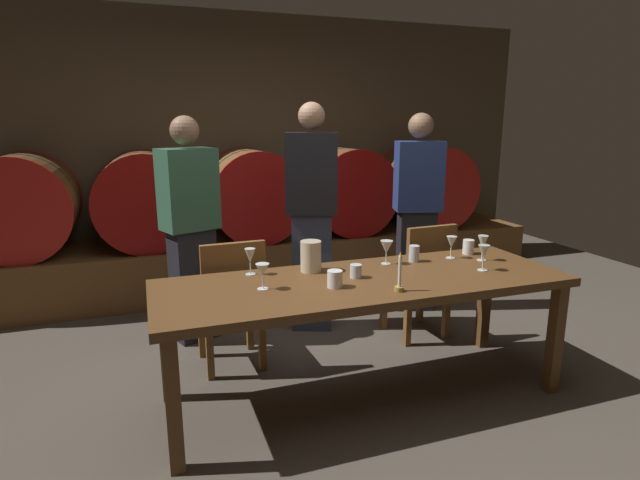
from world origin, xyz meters
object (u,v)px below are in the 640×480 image
at_px(wine_barrel_center, 252,194).
at_px(candle_center, 399,280).
at_px(wine_glass_left, 263,271).
at_px(cup_far_right, 468,247).
at_px(wine_barrel_far_left, 23,205).
at_px(dining_table, 365,291).
at_px(guest_right, 417,212).
at_px(wine_glass_center_left, 386,248).
at_px(wine_glass_right, 484,252).
at_px(wine_barrel_right, 344,190).
at_px(guest_left, 191,229).
at_px(chair_right, 422,275).
at_px(wine_barrel_far_right, 425,186).
at_px(wine_glass_far_left, 250,257).
at_px(cup_center_right, 414,254).
at_px(guest_center, 312,217).
at_px(pitcher, 311,256).
at_px(wine_glass_far_right, 483,243).
at_px(wine_glass_center_right, 451,243).
at_px(chair_left, 232,298).
at_px(cup_center_left, 356,271).
at_px(cup_far_left, 335,279).
at_px(wine_barrel_left, 145,200).

distance_m(wine_barrel_center, candle_center, 2.56).
relative_size(wine_glass_left, cup_far_right, 1.45).
bearing_deg(wine_barrel_center, wine_barrel_far_left, 180.00).
height_order(dining_table, guest_right, guest_right).
bearing_deg(wine_glass_center_left, wine_glass_right, -33.13).
height_order(wine_barrel_right, guest_left, guest_left).
bearing_deg(chair_right, candle_center, 49.01).
height_order(wine_barrel_right, wine_barrel_far_right, same).
bearing_deg(cup_far_right, wine_glass_far_left, 179.12).
bearing_deg(candle_center, wine_barrel_far_right, 56.93).
distance_m(wine_glass_far_left, cup_center_right, 1.05).
xyz_separation_m(chair_right, wine_glass_right, (-0.01, -0.71, 0.35)).
relative_size(guest_center, pitcher, 9.42).
distance_m(wine_glass_center_left, wine_glass_far_right, 0.63).
relative_size(wine_barrel_far_right, wine_glass_left, 6.12).
height_order(wine_barrel_far_right, wine_glass_center_right, wine_barrel_far_right).
bearing_deg(wine_glass_far_right, wine_barrel_center, 115.35).
bearing_deg(cup_far_right, candle_center, -146.61).
bearing_deg(guest_right, chair_left, 36.30).
height_order(dining_table, candle_center, candle_center).
distance_m(wine_barrel_center, wine_glass_center_left, 2.10).
bearing_deg(wine_glass_left, wine_barrel_right, 58.70).
bearing_deg(candle_center, cup_center_left, 112.95).
relative_size(wine_barrel_far_left, candle_center, 3.98).
xyz_separation_m(wine_glass_center_left, cup_far_left, (-0.46, -0.32, -0.06)).
bearing_deg(wine_glass_far_left, wine_glass_left, -88.37).
distance_m(wine_barrel_right, wine_glass_center_left, 2.13).
xyz_separation_m(wine_barrel_left, guest_center, (1.19, -1.21, -0.02)).
height_order(wine_barrel_left, wine_glass_center_right, wine_barrel_left).
height_order(wine_glass_right, cup_far_left, wine_glass_right).
height_order(guest_right, wine_glass_right, guest_right).
distance_m(wine_barrel_left, chair_right, 2.56).
distance_m(wine_glass_far_left, cup_center_left, 0.62).
height_order(guest_left, cup_center_left, guest_left).
bearing_deg(wine_glass_far_left, wine_glass_center_left, -4.17).
relative_size(guest_right, cup_center_right, 16.08).
distance_m(chair_left, chair_right, 1.41).
xyz_separation_m(wine_barrel_left, wine_glass_center_left, (1.40, -2.06, -0.07)).
height_order(wine_barrel_far_left, cup_center_left, wine_barrel_far_left).
bearing_deg(chair_right, wine_barrel_right, -95.60).
relative_size(chair_right, guest_center, 0.51).
bearing_deg(wine_barrel_far_right, guest_left, -156.65).
bearing_deg(guest_center, wine_glass_left, 79.51).
xyz_separation_m(wine_barrel_far_right, cup_far_left, (-1.95, -2.37, -0.13)).
bearing_deg(wine_barrel_far_left, dining_table, -47.26).
distance_m(wine_glass_left, wine_glass_far_right, 1.46).
bearing_deg(wine_barrel_far_left, chair_right, -30.17).
relative_size(wine_barrel_far_right, pitcher, 4.68).
relative_size(wine_barrel_left, guest_right, 0.52).
distance_m(wine_glass_right, cup_far_left, 0.95).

